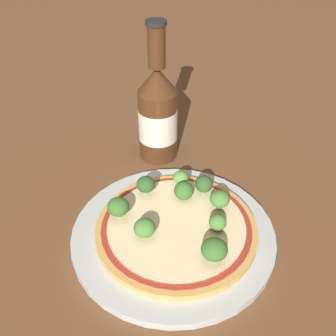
% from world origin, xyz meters
% --- Properties ---
extents(ground_plane, '(3.00, 3.00, 0.00)m').
position_xyz_m(ground_plane, '(0.00, 0.00, 0.00)').
color(ground_plane, brown).
extents(plate, '(0.28, 0.28, 0.01)m').
position_xyz_m(plate, '(0.01, -0.01, 0.01)').
color(plate, '#B2B7B2').
rests_on(plate, ground_plane).
extents(pizza, '(0.22, 0.22, 0.01)m').
position_xyz_m(pizza, '(0.01, -0.02, 0.02)').
color(pizza, tan).
rests_on(pizza, plate).
extents(broccoli_floret_0, '(0.02, 0.02, 0.03)m').
position_xyz_m(broccoli_floret_0, '(0.08, 0.01, 0.04)').
color(broccoli_floret_0, '#6B8E51').
rests_on(broccoli_floret_0, pizza).
extents(broccoli_floret_1, '(0.03, 0.03, 0.03)m').
position_xyz_m(broccoli_floret_1, '(0.05, 0.05, 0.04)').
color(broccoli_floret_1, '#6B8E51').
rests_on(broccoli_floret_1, pizza).
extents(broccoli_floret_2, '(0.03, 0.03, 0.03)m').
position_xyz_m(broccoli_floret_2, '(0.08, -0.03, 0.04)').
color(broccoli_floret_2, '#6B8E51').
rests_on(broccoli_floret_2, pizza).
extents(broccoli_floret_3, '(0.03, 0.03, 0.03)m').
position_xyz_m(broccoli_floret_3, '(-0.01, 0.06, 0.04)').
color(broccoli_floret_3, '#6B8E51').
rests_on(broccoli_floret_3, pizza).
extents(broccoli_floret_4, '(0.02, 0.02, 0.02)m').
position_xyz_m(broccoli_floret_4, '(0.02, -0.07, 0.04)').
color(broccoli_floret_4, '#6B8E51').
rests_on(broccoli_floret_4, pizza).
extents(broccoli_floret_5, '(0.03, 0.03, 0.03)m').
position_xyz_m(broccoli_floret_5, '(-0.03, -0.08, 0.04)').
color(broccoli_floret_5, '#6B8E51').
rests_on(broccoli_floret_5, pizza).
extents(broccoli_floret_6, '(0.03, 0.03, 0.03)m').
position_xyz_m(broccoli_floret_6, '(-0.03, 0.01, 0.04)').
color(broccoli_floret_6, '#6B8E51').
rests_on(broccoli_floret_6, pizza).
extents(broccoli_floret_7, '(0.03, 0.03, 0.03)m').
position_xyz_m(broccoli_floret_7, '(0.06, -0.06, 0.04)').
color(broccoli_floret_7, '#6B8E51').
rests_on(broccoli_floret_7, pizza).
extents(broccoli_floret_8, '(0.03, 0.03, 0.03)m').
position_xyz_m(broccoli_floret_8, '(0.06, -0.01, 0.04)').
color(broccoli_floret_8, '#6B8E51').
rests_on(broccoli_floret_8, pizza).
extents(beer_bottle, '(0.07, 0.07, 0.24)m').
position_xyz_m(beer_bottle, '(0.18, 0.09, 0.08)').
color(beer_bottle, '#472814').
rests_on(beer_bottle, ground_plane).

